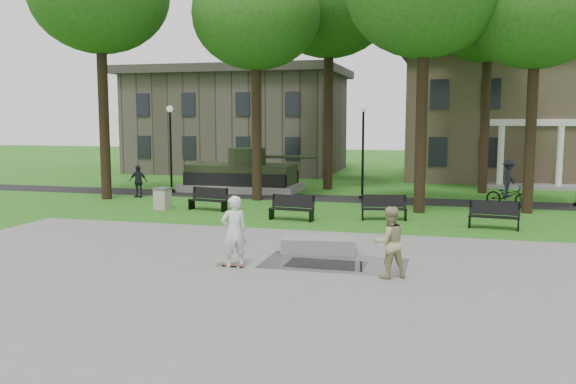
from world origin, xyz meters
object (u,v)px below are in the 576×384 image
Objects in this scene: friend_watching at (389,242)px; trash_bin at (163,198)px; concrete_block at (319,245)px; skateboarder at (234,231)px; cyclist at (508,187)px; park_bench_0 at (208,198)px.

friend_watching reaches higher than trash_bin.
concrete_block is 3.11m from skateboarder.
cyclist reaches higher than trash_bin.
cyclist is 1.19× the size of park_bench_0.
friend_watching is (2.33, -2.43, 0.69)m from concrete_block.
skateboarder is at bearing -54.05° from trash_bin.
skateboarder is 11.55m from trash_bin.
friend_watching is 14.70m from cyclist.
park_bench_0 is 1.93× the size of trash_bin.
concrete_block is at bearing -74.68° from friend_watching.
skateboarder is 1.07× the size of friend_watching.
skateboarder reaches higher than trash_bin.
cyclist is at bearing -134.68° from friend_watching.
skateboarder is (-1.86, -2.38, 0.76)m from concrete_block.
cyclist is at bearing 29.58° from park_bench_0.
cyclist reaches higher than park_bench_0.
trash_bin is at bearing -69.12° from friend_watching.
friend_watching is at bearing -40.59° from trash_bin.
concrete_block is 1.00× the size of cyclist.
skateboarder reaches higher than concrete_block.
friend_watching is 1.91× the size of trash_bin.
park_bench_0 is (-12.94, -4.50, -0.38)m from cyclist.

